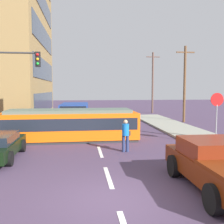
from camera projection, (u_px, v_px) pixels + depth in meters
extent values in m
plane|color=#493852|center=(96.00, 138.00, 17.73)|extent=(120.00, 120.00, 0.00)
cube|color=#979889|center=(224.00, 147.00, 14.58)|extent=(3.20, 36.00, 0.14)
cube|color=silver|center=(108.00, 177.00, 9.82)|extent=(0.16, 2.40, 0.01)
cube|color=silver|center=(100.00, 152.00, 13.78)|extent=(0.16, 2.40, 0.01)
cube|color=silver|center=(92.00, 127.00, 22.97)|extent=(0.16, 2.40, 0.01)
cube|color=silver|center=(89.00, 119.00, 28.91)|extent=(0.16, 2.40, 0.01)
cube|color=#2D3847|center=(45.00, 102.00, 26.83)|extent=(0.06, 13.37, 1.92)
cube|color=#2D3847|center=(45.00, 70.00, 26.56)|extent=(0.06, 13.37, 1.92)
cube|color=#2D3847|center=(44.00, 37.00, 26.28)|extent=(0.06, 13.37, 1.92)
cube|color=#2D3847|center=(43.00, 4.00, 26.01)|extent=(0.06, 13.37, 1.92)
cube|color=#F65E0C|center=(70.00, 125.00, 16.76)|extent=(8.48, 2.62, 1.62)
cube|color=#2D2D2D|center=(70.00, 139.00, 16.84)|extent=(8.31, 2.50, 0.15)
cube|color=#53665A|center=(70.00, 111.00, 16.68)|extent=(7.63, 2.24, 0.20)
cube|color=#1E232D|center=(70.00, 122.00, 16.74)|extent=(8.14, 2.66, 0.71)
cube|color=navy|center=(75.00, 112.00, 25.55)|extent=(2.68, 5.54, 1.54)
cube|color=black|center=(73.00, 112.00, 22.87)|extent=(2.25, 0.20, 0.93)
cube|color=black|center=(75.00, 109.00, 25.53)|extent=(2.70, 4.72, 0.62)
cylinder|color=black|center=(74.00, 120.00, 23.87)|extent=(2.58, 0.99, 0.90)
cylinder|color=black|center=(76.00, 116.00, 27.34)|extent=(2.58, 0.99, 0.90)
cylinder|color=navy|center=(124.00, 144.00, 13.73)|extent=(0.16, 0.16, 0.85)
cylinder|color=navy|center=(127.00, 144.00, 13.75)|extent=(0.16, 0.16, 0.85)
cylinder|color=blue|center=(126.00, 130.00, 13.67)|extent=(0.36, 0.36, 0.60)
sphere|color=tan|center=(126.00, 122.00, 13.64)|extent=(0.22, 0.22, 0.22)
cube|color=brown|center=(130.00, 133.00, 13.77)|extent=(0.18, 0.22, 0.24)
cube|color=#67230A|center=(220.00, 170.00, 8.47)|extent=(2.03, 5.01, 0.65)
cube|color=maroon|center=(213.00, 147.00, 8.96)|extent=(1.91, 1.91, 0.55)
cylinder|color=black|center=(174.00, 166.00, 9.86)|extent=(0.29, 0.80, 0.80)
cylinder|color=black|center=(213.00, 199.00, 6.89)|extent=(0.29, 0.80, 0.80)
cylinder|color=black|center=(23.00, 146.00, 13.77)|extent=(0.22, 0.64, 0.64)
cylinder|color=black|center=(10.00, 159.00, 11.19)|extent=(0.22, 0.64, 0.64)
cube|color=#A7281E|center=(17.00, 125.00, 20.26)|extent=(1.80, 4.18, 0.55)
cube|color=black|center=(16.00, 119.00, 20.07)|extent=(1.65, 2.30, 0.40)
cylinder|color=black|center=(9.00, 125.00, 21.41)|extent=(0.22, 0.64, 0.64)
cylinder|color=black|center=(32.00, 125.00, 21.62)|extent=(0.22, 0.64, 0.64)
cylinder|color=black|center=(0.00, 130.00, 18.94)|extent=(0.22, 0.64, 0.64)
cylinder|color=black|center=(26.00, 130.00, 19.14)|extent=(0.22, 0.64, 0.64)
cube|color=#0A3094|center=(41.00, 116.00, 26.50)|extent=(1.85, 4.62, 0.55)
cube|color=black|center=(41.00, 112.00, 26.31)|extent=(1.65, 2.56, 0.40)
cylinder|color=black|center=(35.00, 117.00, 27.80)|extent=(0.24, 0.65, 0.64)
cylinder|color=black|center=(52.00, 117.00, 27.96)|extent=(0.24, 0.65, 0.64)
cylinder|color=black|center=(29.00, 120.00, 25.08)|extent=(0.24, 0.65, 0.64)
cylinder|color=black|center=(48.00, 120.00, 25.24)|extent=(0.24, 0.65, 0.64)
cylinder|color=gray|center=(216.00, 124.00, 15.26)|extent=(0.07, 0.07, 2.20)
cylinder|color=red|center=(217.00, 100.00, 15.14)|extent=(0.76, 0.04, 0.76)
cylinder|color=#333333|center=(14.00, 53.00, 14.81)|extent=(2.59, 0.10, 0.10)
cube|color=black|center=(38.00, 59.00, 15.00)|extent=(0.28, 0.24, 0.84)
sphere|color=red|center=(37.00, 55.00, 14.85)|extent=(0.16, 0.16, 0.16)
sphere|color=gold|center=(37.00, 59.00, 14.87)|extent=(0.16, 0.16, 0.16)
sphere|color=green|center=(38.00, 64.00, 14.89)|extent=(0.16, 0.16, 0.16)
cylinder|color=brown|center=(185.00, 84.00, 25.81)|extent=(0.24, 0.24, 7.35)
cube|color=brown|center=(185.00, 52.00, 25.54)|extent=(1.80, 0.12, 0.12)
cylinder|color=brown|center=(153.00, 83.00, 35.70)|extent=(0.24, 0.24, 8.09)
cube|color=brown|center=(153.00, 57.00, 35.40)|extent=(1.80, 0.12, 0.12)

